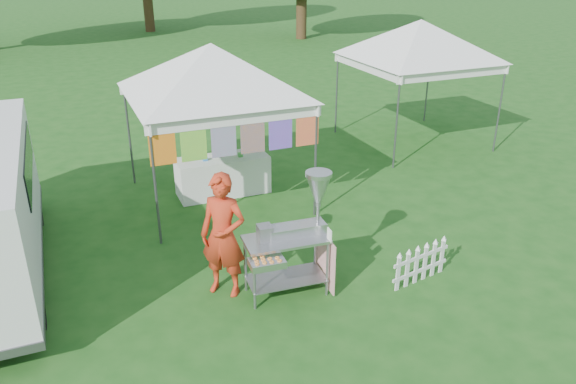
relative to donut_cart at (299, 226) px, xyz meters
name	(u,v)px	position (x,y,z in m)	size (l,w,h in m)	color
ground	(287,289)	(-0.14, 0.10, -1.05)	(120.00, 120.00, 0.00)	#194D16
canopy_main	(211,44)	(-0.14, 3.60, 1.94)	(4.24, 4.24, 3.45)	#59595E
canopy_right	(422,20)	(5.36, 5.10, 1.94)	(4.24, 4.24, 3.45)	#59595E
donut_cart	(299,226)	(0.00, 0.00, 0.00)	(1.33, 0.83, 1.78)	gray
vendor	(223,236)	(-0.97, 0.39, -0.14)	(0.66, 0.43, 1.81)	red
picket_fence	(421,264)	(1.75, -0.46, -0.76)	(1.07, 0.23, 0.56)	silver
display_table	(223,175)	(0.01, 3.79, -0.67)	(1.80, 0.70, 0.76)	white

